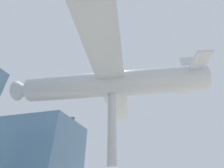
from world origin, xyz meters
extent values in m
cube|color=slate|center=(7.50, 12.82, 4.19)|extent=(8.13, 11.76, 8.38)
cube|color=#51565B|center=(7.50, 12.82, 8.68)|extent=(0.36, 11.18, 0.60)
cylinder|color=#B7B7BC|center=(0.00, 0.00, 3.77)|extent=(0.63, 0.63, 7.54)
cylinder|color=#B2B7BC|center=(0.00, 0.00, 8.59)|extent=(3.81, 14.72, 2.10)
cube|color=#B2B7BC|center=(0.00, 0.00, 8.59)|extent=(18.06, 4.34, 0.18)
cube|color=#B2B7BC|center=(0.76, -6.37, 8.75)|extent=(5.81, 1.67, 0.18)
cube|color=#B2B7BC|center=(0.76, -6.37, 9.77)|extent=(0.31, 1.11, 1.93)
cone|color=#B2B7BC|center=(-0.94, 7.91, 8.59)|extent=(1.93, 1.55, 1.78)
sphere|color=black|center=(-1.05, 8.75, 8.59)|extent=(0.44, 0.44, 0.44)
camera|label=1|loc=(-10.26, -2.63, 1.88)|focal=24.00mm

